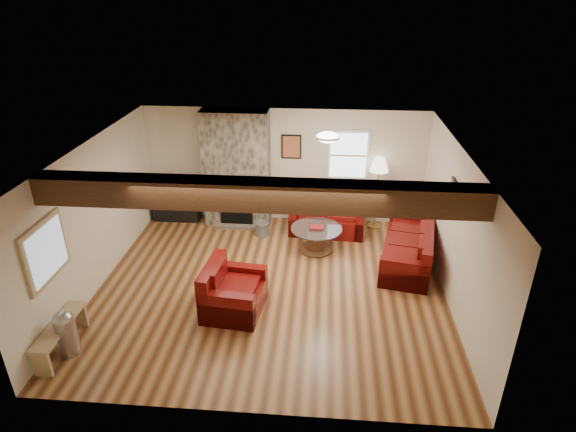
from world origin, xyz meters
name	(u,v)px	position (x,y,z in m)	size (l,w,h in m)	color
room	(270,224)	(0.00, 0.00, 1.25)	(8.00, 8.00, 8.00)	#562E16
oak_beam	(257,195)	(0.00, -1.25, 2.31)	(6.00, 0.36, 0.38)	#361D10
chimney_breast	(237,170)	(-1.00, 2.49, 1.22)	(1.40, 0.67, 2.50)	#3A342D
back_window	(348,155)	(1.35, 2.71, 1.55)	(0.90, 0.08, 1.10)	silver
hatch_window	(46,251)	(-2.96, -1.50, 1.45)	(0.08, 1.00, 0.90)	#A58357
ceiling_dome	(328,139)	(0.90, 0.90, 2.44)	(0.40, 0.40, 0.18)	white
artwork_back	(291,147)	(0.15, 2.71, 1.70)	(0.42, 0.06, 0.52)	black
artwork_right	(454,194)	(2.96, 0.30, 1.75)	(0.06, 0.55, 0.42)	black
sofa_three	(408,244)	(2.48, 1.04, 0.40)	(2.05, 0.86, 0.79)	#4A050A
loveseat	(327,213)	(0.96, 2.23, 0.41)	(1.55, 0.89, 0.82)	#4A050A
armchair_red	(234,289)	(-0.51, -0.69, 0.41)	(1.01, 0.89, 0.82)	#4A050A
coffee_table	(316,239)	(0.75, 1.37, 0.25)	(1.00, 1.00, 0.52)	#4E2E19
tv_cabinet	(177,208)	(-2.40, 2.53, 0.25)	(1.00, 0.40, 0.50)	black
television	(175,189)	(-2.40, 2.53, 0.73)	(0.80, 0.10, 0.46)	black
floor_lamp	(379,168)	(1.99, 2.50, 1.35)	(0.41, 0.41, 1.58)	tan
pine_bench	(61,337)	(-2.83, -1.82, 0.22)	(0.27, 1.16, 0.44)	#A58357
pedal_bin	(66,332)	(-2.69, -1.89, 0.37)	(0.29, 0.29, 0.73)	#A5A5AA
coal_bucket	(262,228)	(-0.40, 1.92, 0.15)	(0.32, 0.32, 0.30)	slate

